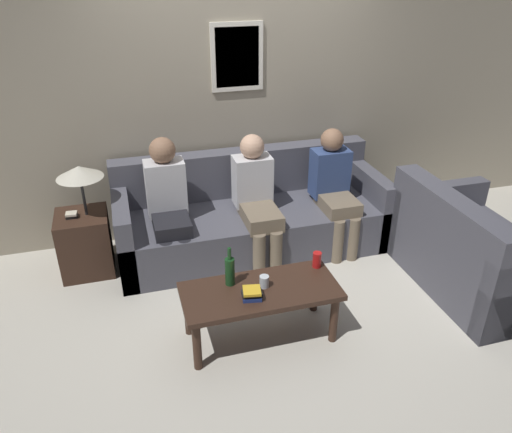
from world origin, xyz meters
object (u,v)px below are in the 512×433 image
at_px(wine_bottle, 230,271).
at_px(person_right, 334,186).
at_px(drinking_glass, 264,281).
at_px(person_middle, 256,195).
at_px(person_left, 168,201).
at_px(couch_side, 474,255).
at_px(coffee_table, 260,296).
at_px(couch_main, 251,217).

xyz_separation_m(wine_bottle, person_right, (1.23, 0.98, 0.07)).
bearing_deg(wine_bottle, drinking_glass, -23.91).
height_order(drinking_glass, person_middle, person_middle).
bearing_deg(person_right, wine_bottle, -141.38).
bearing_deg(person_middle, drinking_glass, -103.18).
height_order(wine_bottle, person_left, person_left).
height_order(couch_side, drinking_glass, couch_side).
relative_size(drinking_glass, person_right, 0.08).
bearing_deg(coffee_table, person_middle, 75.39).
height_order(drinking_glass, person_right, person_right).
bearing_deg(couch_side, person_middle, 58.80).
xyz_separation_m(couch_side, drinking_glass, (-1.86, -0.11, 0.17)).
height_order(wine_bottle, drinking_glass, wine_bottle).
bearing_deg(coffee_table, wine_bottle, 147.63).
bearing_deg(person_left, coffee_table, -67.25).
bearing_deg(drinking_glass, wine_bottle, 156.09).
bearing_deg(wine_bottle, person_middle, 64.13).
relative_size(person_middle, person_right, 1.01).
distance_m(person_left, person_right, 1.53).
bearing_deg(person_left, wine_bottle, -74.11).
xyz_separation_m(person_middle, person_right, (0.75, -0.00, -0.00)).
distance_m(wine_bottle, person_right, 1.58).
xyz_separation_m(couch_side, coffee_table, (-1.90, -0.13, 0.07)).
xyz_separation_m(couch_main, wine_bottle, (-0.48, -1.17, 0.25)).
xyz_separation_m(wine_bottle, drinking_glass, (0.22, -0.10, -0.07)).
height_order(person_left, person_middle, person_left).
bearing_deg(wine_bottle, coffee_table, -32.37).
xyz_separation_m(couch_main, person_right, (0.75, -0.19, 0.32)).
distance_m(couch_side, person_left, 2.61).
bearing_deg(couch_main, wine_bottle, -112.34).
bearing_deg(person_left, couch_main, 10.03).
bearing_deg(coffee_table, person_right, 46.68).
distance_m(coffee_table, drinking_glass, 0.11).
xyz_separation_m(drinking_glass, person_left, (-0.52, 1.13, 0.17)).
relative_size(couch_main, drinking_glass, 28.52).
bearing_deg(couch_main, drinking_glass, -101.45).
relative_size(couch_side, person_left, 1.17).
height_order(coffee_table, person_left, person_left).
xyz_separation_m(drinking_glass, person_right, (1.01, 1.08, 0.14)).
xyz_separation_m(couch_main, drinking_glass, (-0.26, -1.27, 0.18)).
height_order(couch_side, coffee_table, couch_side).
distance_m(couch_side, drinking_glass, 1.87).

